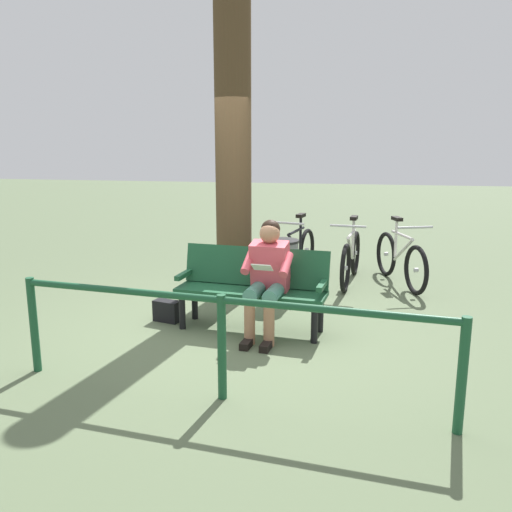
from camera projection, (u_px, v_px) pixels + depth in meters
ground_plane at (225, 331)px, 5.68m from camera, size 40.00×40.00×0.00m
bench at (253, 283)px, 5.69m from camera, size 1.64×0.64×0.87m
person_reading at (267, 273)px, 5.45m from camera, size 0.52×0.79×1.20m
handbag at (167, 311)px, 5.98m from camera, size 0.33×0.21×0.24m
tree_trunk at (233, 133)px, 6.56m from camera, size 0.45×0.45×4.18m
litter_bin at (282, 270)px, 6.72m from camera, size 0.42×0.42×0.78m
bicycle_green at (400, 259)px, 7.46m from camera, size 0.67×1.60×0.94m
bicycle_silver at (351, 258)px, 7.55m from camera, size 0.48×1.68×0.94m
bicycle_black at (296, 254)px, 7.80m from camera, size 0.53×1.66×0.94m
railing_fence at (222, 325)px, 4.08m from camera, size 3.54×0.45×0.85m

